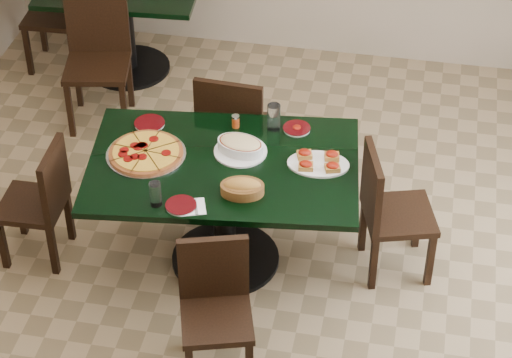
% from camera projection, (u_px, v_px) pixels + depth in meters
% --- Properties ---
extents(floor, '(5.50, 5.50, 0.00)m').
position_uv_depth(floor, '(258.00, 288.00, 5.92)').
color(floor, olive).
rests_on(floor, ground).
extents(main_table, '(1.64, 1.16, 0.75)m').
position_uv_depth(main_table, '(224.00, 188.00, 5.76)').
color(main_table, black).
rests_on(main_table, floor).
extents(back_table, '(1.22, 0.92, 0.75)m').
position_uv_depth(back_table, '(124.00, 10.00, 7.48)').
color(back_table, black).
rests_on(back_table, floor).
extents(chair_far, '(0.46, 0.46, 0.92)m').
position_uv_depth(chair_far, '(234.00, 128.00, 6.31)').
color(chair_far, black).
rests_on(chair_far, floor).
extents(chair_near, '(0.46, 0.46, 0.80)m').
position_uv_depth(chair_near, '(215.00, 302.00, 5.23)').
color(chair_near, black).
rests_on(chair_near, floor).
extents(chair_right, '(0.49, 0.49, 0.85)m').
position_uv_depth(chair_right, '(387.00, 207.00, 5.77)').
color(chair_right, black).
rests_on(chair_right, floor).
extents(chair_left, '(0.38, 0.38, 0.80)m').
position_uv_depth(chair_left, '(42.00, 198.00, 5.89)').
color(chair_left, black).
rests_on(chair_left, floor).
extents(back_chair_near, '(0.51, 0.51, 0.94)m').
position_uv_depth(back_chair_near, '(98.00, 51.00, 7.01)').
color(back_chair_near, black).
rests_on(back_chair_near, floor).
extents(back_chair_left, '(0.43, 0.43, 0.89)m').
position_uv_depth(back_chair_left, '(63.00, 9.00, 7.55)').
color(back_chair_left, black).
rests_on(back_chair_left, floor).
extents(pepperoni_pizza, '(0.46, 0.46, 0.04)m').
position_uv_depth(pepperoni_pizza, '(146.00, 153.00, 5.69)').
color(pepperoni_pizza, silver).
rests_on(pepperoni_pizza, main_table).
extents(lasagna_casserole, '(0.31, 0.31, 0.09)m').
position_uv_depth(lasagna_casserole, '(240.00, 146.00, 5.70)').
color(lasagna_casserole, silver).
rests_on(lasagna_casserole, main_table).
extents(bread_basket, '(0.26, 0.20, 0.10)m').
position_uv_depth(bread_basket, '(242.00, 188.00, 5.41)').
color(bread_basket, brown).
rests_on(bread_basket, main_table).
extents(bruschetta_platter, '(0.37, 0.26, 0.05)m').
position_uv_depth(bruschetta_platter, '(318.00, 162.00, 5.62)').
color(bruschetta_platter, silver).
rests_on(bruschetta_platter, main_table).
extents(side_plate_near, '(0.17, 0.17, 0.02)m').
position_uv_depth(side_plate_near, '(181.00, 205.00, 5.34)').
color(side_plate_near, silver).
rests_on(side_plate_near, main_table).
extents(side_plate_far_r, '(0.16, 0.16, 0.03)m').
position_uv_depth(side_plate_far_r, '(297.00, 128.00, 5.89)').
color(side_plate_far_r, silver).
rests_on(side_plate_far_r, main_table).
extents(side_plate_far_l, '(0.18, 0.18, 0.02)m').
position_uv_depth(side_plate_far_l, '(150.00, 123.00, 5.94)').
color(side_plate_far_l, silver).
rests_on(side_plate_far_l, main_table).
extents(napkin_setting, '(0.18, 0.18, 0.01)m').
position_uv_depth(napkin_setting, '(193.00, 207.00, 5.34)').
color(napkin_setting, white).
rests_on(napkin_setting, main_table).
extents(water_glass_a, '(0.08, 0.08, 0.17)m').
position_uv_depth(water_glass_a, '(274.00, 117.00, 5.85)').
color(water_glass_a, silver).
rests_on(water_glass_a, main_table).
extents(water_glass_b, '(0.07, 0.07, 0.14)m').
position_uv_depth(water_glass_b, '(155.00, 194.00, 5.32)').
color(water_glass_b, silver).
rests_on(water_glass_b, main_table).
extents(pepper_shaker, '(0.05, 0.05, 0.08)m').
position_uv_depth(pepper_shaker, '(236.00, 121.00, 5.89)').
color(pepper_shaker, '#AD3512').
rests_on(pepper_shaker, main_table).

